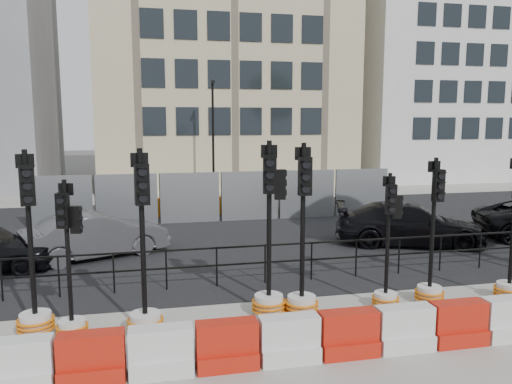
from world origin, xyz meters
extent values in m
plane|color=#51514C|center=(0.00, 0.00, 0.00)|extent=(120.00, 120.00, 0.00)
cube|color=gray|center=(0.00, -3.00, 0.01)|extent=(40.00, 6.00, 0.02)
cube|color=black|center=(0.00, 7.00, 0.01)|extent=(40.00, 14.00, 0.03)
cube|color=gray|center=(0.00, 16.00, 0.01)|extent=(40.00, 4.00, 0.02)
cube|color=#C3AD8F|center=(2.00, 22.00, 9.00)|extent=(15.00, 10.00, 18.00)
cube|color=silver|center=(17.00, 22.00, 8.00)|extent=(12.00, 9.00, 16.00)
cylinder|color=black|center=(-6.00, 1.20, 0.50)|extent=(0.04, 0.04, 1.00)
cylinder|color=black|center=(-4.80, 1.20, 0.50)|extent=(0.04, 0.04, 1.00)
cylinder|color=black|center=(-3.60, 1.20, 0.50)|extent=(0.04, 0.04, 1.00)
cylinder|color=black|center=(-2.40, 1.20, 0.50)|extent=(0.04, 0.04, 1.00)
cylinder|color=black|center=(-1.20, 1.20, 0.50)|extent=(0.04, 0.04, 1.00)
cylinder|color=black|center=(0.00, 1.20, 0.50)|extent=(0.04, 0.04, 1.00)
cylinder|color=black|center=(1.20, 1.20, 0.50)|extent=(0.04, 0.04, 1.00)
cylinder|color=black|center=(2.40, 1.20, 0.50)|extent=(0.04, 0.04, 1.00)
cylinder|color=black|center=(3.60, 1.20, 0.50)|extent=(0.04, 0.04, 1.00)
cylinder|color=black|center=(4.80, 1.20, 0.50)|extent=(0.04, 0.04, 1.00)
cylinder|color=black|center=(6.00, 1.20, 0.50)|extent=(0.04, 0.04, 1.00)
cube|color=black|center=(0.00, 1.20, 0.98)|extent=(18.00, 0.04, 0.04)
cube|color=black|center=(0.00, 1.20, 0.55)|extent=(18.00, 0.04, 0.04)
cube|color=gray|center=(-6.00, 9.00, 1.00)|extent=(2.30, 0.05, 2.00)
cylinder|color=black|center=(-7.15, 9.00, 1.00)|extent=(0.05, 0.05, 2.00)
cube|color=gray|center=(-3.60, 9.00, 1.00)|extent=(2.30, 0.05, 2.00)
cylinder|color=black|center=(-4.75, 9.00, 1.00)|extent=(0.05, 0.05, 2.00)
cube|color=gray|center=(-1.20, 9.00, 1.00)|extent=(2.30, 0.05, 2.00)
cylinder|color=black|center=(-2.35, 9.00, 1.00)|extent=(0.05, 0.05, 2.00)
cube|color=gray|center=(1.20, 9.00, 1.00)|extent=(2.30, 0.05, 2.00)
cylinder|color=black|center=(0.05, 9.00, 1.00)|extent=(0.05, 0.05, 2.00)
cube|color=gray|center=(3.60, 9.00, 1.00)|extent=(2.30, 0.05, 2.00)
cylinder|color=black|center=(2.45, 9.00, 1.00)|extent=(0.05, 0.05, 2.00)
cube|color=gray|center=(6.00, 9.00, 1.00)|extent=(2.30, 0.05, 2.00)
cylinder|color=black|center=(4.85, 9.00, 1.00)|extent=(0.05, 0.05, 2.00)
cube|color=orange|center=(-4.00, 10.50, 0.40)|extent=(1.00, 0.40, 0.80)
cube|color=orange|center=(-2.00, 10.50, 0.40)|extent=(1.00, 0.40, 0.80)
cube|color=orange|center=(0.00, 10.50, 0.40)|extent=(1.00, 0.40, 0.80)
cube|color=orange|center=(2.00, 10.50, 0.40)|extent=(1.00, 0.40, 0.80)
cube|color=orange|center=(4.00, 10.50, 0.40)|extent=(1.00, 0.40, 0.80)
cylinder|color=black|center=(0.50, 15.00, 3.00)|extent=(0.12, 0.12, 6.00)
cube|color=black|center=(0.50, 14.75, 5.90)|extent=(0.12, 0.50, 0.12)
cube|color=silver|center=(-4.73, -2.80, 0.15)|extent=(1.00, 0.50, 0.30)
cube|color=silver|center=(-4.73, -2.80, 0.55)|extent=(1.00, 0.35, 0.50)
cube|color=red|center=(-3.68, -2.80, 0.15)|extent=(1.00, 0.50, 0.30)
cube|color=red|center=(-3.68, -2.80, 0.55)|extent=(1.00, 0.35, 0.50)
cube|color=silver|center=(-2.62, -2.80, 0.15)|extent=(1.00, 0.50, 0.30)
cube|color=silver|center=(-2.62, -2.80, 0.55)|extent=(1.00, 0.35, 0.50)
cube|color=red|center=(-1.58, -2.80, 0.15)|extent=(1.00, 0.50, 0.30)
cube|color=red|center=(-1.58, -2.80, 0.55)|extent=(1.00, 0.35, 0.50)
cube|color=silver|center=(-0.53, -2.80, 0.15)|extent=(1.00, 0.50, 0.30)
cube|color=silver|center=(-0.53, -2.80, 0.55)|extent=(1.00, 0.35, 0.50)
cube|color=red|center=(0.53, -2.80, 0.15)|extent=(1.00, 0.50, 0.30)
cube|color=red|center=(0.53, -2.80, 0.55)|extent=(1.00, 0.35, 0.50)
cube|color=silver|center=(1.58, -2.80, 0.15)|extent=(1.00, 0.50, 0.30)
cube|color=silver|center=(1.58, -2.80, 0.55)|extent=(1.00, 0.35, 0.50)
cube|color=red|center=(2.62, -2.80, 0.15)|extent=(1.00, 0.50, 0.30)
cube|color=red|center=(2.62, -2.80, 0.55)|extent=(1.00, 0.35, 0.50)
cube|color=silver|center=(3.68, -2.80, 0.15)|extent=(1.00, 0.50, 0.30)
cube|color=silver|center=(3.68, -2.80, 0.55)|extent=(1.00, 0.35, 0.50)
cylinder|color=silver|center=(-4.91, -0.76, 0.21)|extent=(0.57, 0.57, 0.42)
torus|color=orange|center=(-4.91, -0.76, 0.13)|extent=(0.69, 0.69, 0.05)
torus|color=orange|center=(-4.91, -0.76, 0.21)|extent=(0.69, 0.69, 0.05)
torus|color=orange|center=(-4.91, -0.76, 0.30)|extent=(0.69, 0.69, 0.05)
cylinder|color=black|center=(-4.91, -0.76, 1.91)|extent=(0.10, 0.10, 3.19)
cube|color=black|center=(-4.87, -0.88, 2.87)|extent=(0.29, 0.21, 0.74)
cylinder|color=black|center=(-4.85, -0.96, 2.63)|extent=(0.17, 0.10, 0.16)
cylinder|color=black|center=(-4.85, -0.96, 2.87)|extent=(0.17, 0.10, 0.16)
cylinder|color=black|center=(-4.85, -0.96, 3.10)|extent=(0.17, 0.10, 0.16)
cube|color=black|center=(-4.92, -0.70, 3.29)|extent=(0.31, 0.12, 0.25)
cylinder|color=silver|center=(-4.21, -1.09, 0.18)|extent=(0.49, 0.49, 0.36)
torus|color=orange|center=(-4.21, -1.09, 0.11)|extent=(0.59, 0.59, 0.05)
torus|color=orange|center=(-4.21, -1.09, 0.18)|extent=(0.59, 0.59, 0.05)
torus|color=orange|center=(-4.21, -1.09, 0.25)|extent=(0.59, 0.59, 0.05)
cylinder|color=black|center=(-4.21, -1.09, 1.62)|extent=(0.08, 0.08, 2.71)
cube|color=black|center=(-4.24, -1.20, 2.44)|extent=(0.24, 0.18, 0.63)
cylinder|color=black|center=(-4.26, -1.26, 2.24)|extent=(0.14, 0.08, 0.14)
cylinder|color=black|center=(-4.26, -1.26, 2.44)|extent=(0.14, 0.08, 0.14)
cylinder|color=black|center=(-4.26, -1.26, 2.64)|extent=(0.14, 0.08, 0.14)
cube|color=black|center=(-4.20, -1.04, 2.80)|extent=(0.27, 0.10, 0.22)
cube|color=black|center=(-4.04, -1.14, 2.26)|extent=(0.21, 0.16, 0.50)
cylinder|color=silver|center=(-2.88, -1.20, 0.21)|extent=(0.58, 0.58, 0.43)
torus|color=orange|center=(-2.88, -1.20, 0.13)|extent=(0.69, 0.69, 0.05)
torus|color=orange|center=(-2.88, -1.20, 0.21)|extent=(0.69, 0.69, 0.05)
torus|color=orange|center=(-2.88, -1.20, 0.30)|extent=(0.69, 0.69, 0.05)
cylinder|color=black|center=(-2.88, -1.20, 1.92)|extent=(0.10, 0.10, 3.20)
cube|color=black|center=(-2.86, -1.33, 2.88)|extent=(0.28, 0.19, 0.75)
cylinder|color=black|center=(-2.84, -1.41, 2.65)|extent=(0.17, 0.08, 0.16)
cylinder|color=black|center=(-2.84, -1.41, 2.88)|extent=(0.17, 0.08, 0.16)
cylinder|color=black|center=(-2.84, -1.41, 3.12)|extent=(0.17, 0.08, 0.16)
cube|color=black|center=(-2.89, -1.14, 3.31)|extent=(0.32, 0.09, 0.26)
cylinder|color=silver|center=(-0.38, -0.77, 0.22)|extent=(0.59, 0.59, 0.44)
torus|color=orange|center=(-0.38, -0.77, 0.13)|extent=(0.71, 0.71, 0.05)
torus|color=orange|center=(-0.38, -0.77, 0.22)|extent=(0.71, 0.71, 0.05)
torus|color=orange|center=(-0.38, -0.77, 0.31)|extent=(0.71, 0.71, 0.05)
cylinder|color=black|center=(-0.38, -0.77, 1.98)|extent=(0.10, 0.10, 3.29)
cube|color=black|center=(-0.40, -0.89, 2.96)|extent=(0.29, 0.20, 0.77)
cylinder|color=black|center=(-0.42, -0.98, 2.72)|extent=(0.17, 0.08, 0.16)
cylinder|color=black|center=(-0.42, -0.98, 2.96)|extent=(0.17, 0.08, 0.16)
cylinder|color=black|center=(-0.42, -0.98, 3.21)|extent=(0.17, 0.08, 0.16)
cube|color=black|center=(-0.37, -0.70, 3.40)|extent=(0.33, 0.09, 0.26)
cube|color=black|center=(-0.16, -0.80, 2.74)|extent=(0.24, 0.18, 0.60)
cylinder|color=silver|center=(0.27, -0.95, 0.22)|extent=(0.59, 0.59, 0.43)
torus|color=orange|center=(0.27, -0.95, 0.13)|extent=(0.71, 0.71, 0.05)
torus|color=orange|center=(0.27, -0.95, 0.22)|extent=(0.71, 0.71, 0.05)
torus|color=orange|center=(0.27, -0.95, 0.30)|extent=(0.71, 0.71, 0.05)
cylinder|color=black|center=(0.27, -0.95, 1.95)|extent=(0.10, 0.10, 3.26)
cube|color=black|center=(0.27, -1.08, 2.93)|extent=(0.27, 0.17, 0.76)
cylinder|color=black|center=(0.26, -1.17, 2.69)|extent=(0.17, 0.06, 0.16)
cylinder|color=black|center=(0.26, -1.17, 2.93)|extent=(0.17, 0.06, 0.16)
cylinder|color=black|center=(0.26, -1.17, 3.17)|extent=(0.17, 0.06, 0.16)
cube|color=black|center=(0.28, -0.89, 3.36)|extent=(0.33, 0.05, 0.26)
cylinder|color=silver|center=(2.16, -0.93, 0.18)|extent=(0.48, 0.48, 0.36)
torus|color=orange|center=(2.16, -0.93, 0.11)|extent=(0.58, 0.58, 0.04)
torus|color=orange|center=(2.16, -0.93, 0.18)|extent=(0.58, 0.58, 0.04)
torus|color=orange|center=(2.16, -0.93, 0.25)|extent=(0.58, 0.58, 0.04)
cylinder|color=black|center=(2.16, -0.93, 1.60)|extent=(0.08, 0.08, 2.67)
cube|color=black|center=(2.15, -1.03, 2.40)|extent=(0.23, 0.15, 0.62)
cylinder|color=black|center=(2.14, -1.11, 2.21)|extent=(0.14, 0.06, 0.13)
cylinder|color=black|center=(2.14, -1.11, 2.40)|extent=(0.14, 0.06, 0.13)
cylinder|color=black|center=(2.14, -1.11, 2.60)|extent=(0.14, 0.06, 0.13)
cube|color=black|center=(2.17, -0.88, 2.76)|extent=(0.27, 0.06, 0.21)
cube|color=black|center=(2.34, -0.95, 2.22)|extent=(0.19, 0.14, 0.49)
cylinder|color=silver|center=(3.25, -0.85, 0.20)|extent=(0.53, 0.53, 0.39)
torus|color=orange|center=(3.25, -0.85, 0.12)|extent=(0.64, 0.64, 0.05)
torus|color=orange|center=(3.25, -0.85, 0.20)|extent=(0.64, 0.64, 0.05)
torus|color=orange|center=(3.25, -0.85, 0.27)|extent=(0.64, 0.64, 0.05)
cylinder|color=black|center=(3.25, -0.85, 1.76)|extent=(0.09, 0.09, 2.94)
cube|color=black|center=(3.26, -0.97, 2.65)|extent=(0.25, 0.16, 0.69)
cylinder|color=black|center=(3.27, -1.04, 2.43)|extent=(0.15, 0.06, 0.15)
cylinder|color=black|center=(3.27, -1.04, 2.65)|extent=(0.15, 0.06, 0.15)
cylinder|color=black|center=(3.27, -1.04, 2.86)|extent=(0.15, 0.06, 0.15)
cube|color=black|center=(3.25, -0.79, 3.04)|extent=(0.30, 0.05, 0.24)
cylinder|color=silver|center=(5.12, -1.04, 0.20)|extent=(0.54, 0.54, 0.40)
torus|color=orange|center=(5.12, -1.04, 0.12)|extent=(0.65, 0.65, 0.05)
torus|color=orange|center=(5.12, -1.04, 0.20)|extent=(0.65, 0.65, 0.05)
torus|color=orange|center=(5.12, -1.04, 0.28)|extent=(0.65, 0.65, 0.05)
imported|color=#444448|center=(-4.30, 4.58, 0.68)|extent=(4.40, 5.14, 1.35)
imported|color=black|center=(5.46, 4.04, 0.68)|extent=(4.81, 5.89, 1.37)
camera|label=1|loc=(-2.72, -10.39, 4.02)|focal=35.00mm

